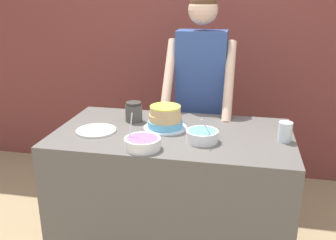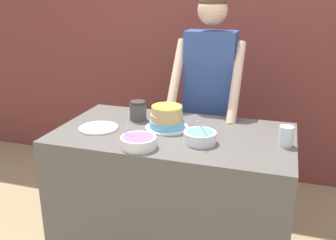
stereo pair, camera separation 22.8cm
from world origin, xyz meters
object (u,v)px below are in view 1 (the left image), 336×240
object	(u,v)px
frosting_bowl_blue	(202,135)
drinking_glass	(285,132)
frosting_bowl_purple	(142,143)
ceramic_plate	(96,131)
stoneware_jar	(134,112)
person_baker	(201,85)
cake	(165,118)

from	to	relation	value
frosting_bowl_blue	drinking_glass	distance (m)	0.48
drinking_glass	frosting_bowl_blue	bearing A→B (deg)	-167.97
frosting_bowl_purple	ceramic_plate	size ratio (longest dim) A/B	0.81
stoneware_jar	ceramic_plate	bearing A→B (deg)	-125.73
drinking_glass	stoneware_jar	world-z (taller)	stoneware_jar
ceramic_plate	person_baker	bearing A→B (deg)	51.20
person_baker	frosting_bowl_blue	xyz separation A→B (m)	(0.10, -0.74, -0.13)
cake	drinking_glass	xyz separation A→B (m)	(0.73, -0.07, -0.01)
cake	frosting_bowl_purple	size ratio (longest dim) A/B	1.38
frosting_bowl_purple	stoneware_jar	xyz separation A→B (m)	(-0.18, 0.45, 0.03)
person_baker	cake	xyz separation A→B (m)	(-0.16, -0.57, -0.10)
drinking_glass	ceramic_plate	size ratio (longest dim) A/B	0.46
cake	stoneware_jar	distance (m)	0.26
frosting_bowl_purple	drinking_glass	bearing A→B (deg)	19.25
drinking_glass	ceramic_plate	world-z (taller)	drinking_glass
cake	ceramic_plate	xyz separation A→B (m)	(-0.41, -0.14, -0.06)
frosting_bowl_blue	stoneware_jar	size ratio (longest dim) A/B	1.43
person_baker	stoneware_jar	world-z (taller)	person_baker
frosting_bowl_purple	stoneware_jar	world-z (taller)	frosting_bowl_purple
frosting_bowl_purple	stoneware_jar	distance (m)	0.48
person_baker	frosting_bowl_purple	size ratio (longest dim) A/B	8.79
frosting_bowl_blue	ceramic_plate	bearing A→B (deg)	177.40
person_baker	ceramic_plate	bearing A→B (deg)	-128.80
cake	stoneware_jar	size ratio (longest dim) A/B	2.12
cake	ceramic_plate	bearing A→B (deg)	-161.15
frosting_bowl_purple	cake	bearing A→B (deg)	80.59
ceramic_plate	drinking_glass	bearing A→B (deg)	3.53
cake	drinking_glass	distance (m)	0.73
person_baker	stoneware_jar	distance (m)	0.62
frosting_bowl_blue	frosting_bowl_purple	distance (m)	0.36
stoneware_jar	person_baker	bearing A→B (deg)	49.69
person_baker	frosting_bowl_blue	bearing A→B (deg)	-82.31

